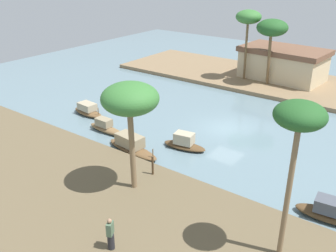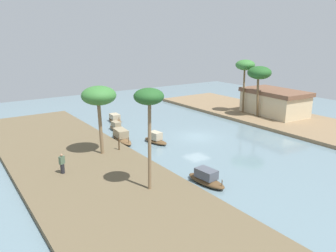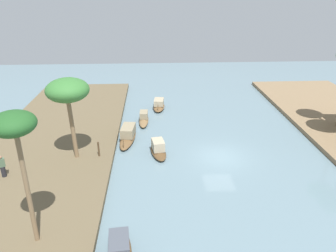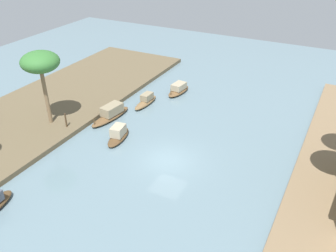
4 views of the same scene
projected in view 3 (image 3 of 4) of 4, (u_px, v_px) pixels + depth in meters
river_water at (220, 157)px, 26.01m from camera, size 68.99×68.99×0.00m
riverbank_left at (44, 159)px, 25.23m from camera, size 40.54×11.02×0.41m
sampan_with_red_awning at (120, 250)px, 16.26m from camera, size 3.73×1.57×1.21m
sampan_with_tall_canopy at (128, 135)px, 28.71m from camera, size 4.84×1.75×1.26m
sampan_open_hull at (158, 149)px, 26.33m from camera, size 3.40×1.68×1.22m
sampan_upstream_small at (144, 119)px, 32.43m from camera, size 3.63×1.03×1.08m
sampan_downstream_large at (159, 105)px, 36.07m from camera, size 3.51×1.55×1.08m
person_on_near_bank at (2, 167)px, 22.32m from camera, size 0.43×0.51×1.66m
mooring_post at (99, 149)px, 25.07m from camera, size 0.14×0.14×1.24m
palm_tree_left_near at (68, 91)px, 23.02m from camera, size 3.16×3.16×6.40m
palm_tree_left_far at (14, 129)px, 14.36m from camera, size 2.08×2.08×7.37m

